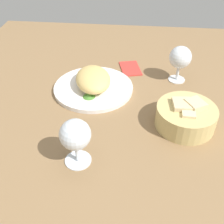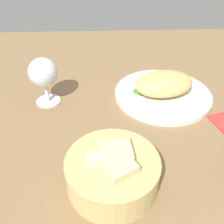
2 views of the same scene
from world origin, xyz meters
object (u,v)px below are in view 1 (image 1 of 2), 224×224
(bread_basket, at_px, (186,116))
(wine_glass_near, at_px, (75,136))
(wine_glass_far, at_px, (180,58))
(folded_napkin, at_px, (130,68))
(plate, at_px, (94,88))

(bread_basket, bearing_deg, wine_glass_near, -59.51)
(bread_basket, relative_size, wine_glass_far, 1.31)
(bread_basket, relative_size, folded_napkin, 1.53)
(bread_basket, xyz_separation_m, wine_glass_near, (0.16, -0.28, 0.05))
(plate, relative_size, folded_napkin, 2.44)
(bread_basket, bearing_deg, wine_glass_far, -179.94)
(plate, distance_m, bread_basket, 0.33)
(wine_glass_far, bearing_deg, wine_glass_near, -34.03)
(bread_basket, bearing_deg, plate, -118.24)
(plate, xyz_separation_m, folded_napkin, (-0.15, 0.12, -0.00))
(wine_glass_far, xyz_separation_m, folded_napkin, (-0.06, -0.17, -0.08))
(bread_basket, height_order, wine_glass_far, wine_glass_far)
(bread_basket, xyz_separation_m, folded_napkin, (-0.31, -0.17, -0.03))
(plate, distance_m, wine_glass_near, 0.33)
(plate, height_order, wine_glass_near, wine_glass_near)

